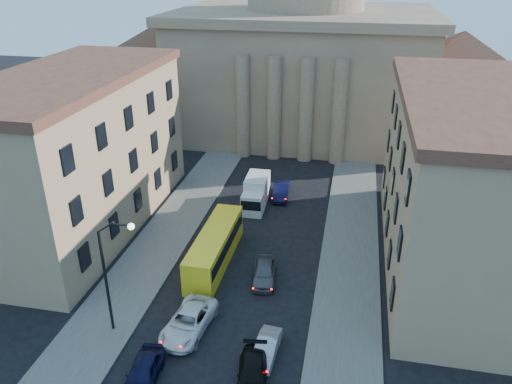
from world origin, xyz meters
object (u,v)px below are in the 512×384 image
car_right_near (266,348)px  street_lamp (111,268)px  city_bus (215,246)px  car_left_near (143,373)px  box_truck (256,193)px

car_right_near → street_lamp: bearing=-178.1°
street_lamp → car_right_near: size_ratio=2.29×
city_bus → car_right_near: bearing=-57.4°
car_right_near → car_left_near: bearing=-148.5°
street_lamp → car_right_near: 11.46m
car_left_near → box_truck: size_ratio=0.81×
car_left_near → box_truck: (2.01, 24.82, 0.67)m
street_lamp → city_bus: bearing=66.6°
street_lamp → car_left_near: 6.97m
box_truck → city_bus: bearing=-97.8°
car_right_near → box_truck: (-4.99, 21.10, 0.81)m
car_right_near → box_truck: size_ratio=0.69×
street_lamp → car_right_near: (10.47, -0.31, -4.65)m
street_lamp → city_bus: (4.20, 9.68, -3.71)m
street_lamp → car_left_near: size_ratio=1.95×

